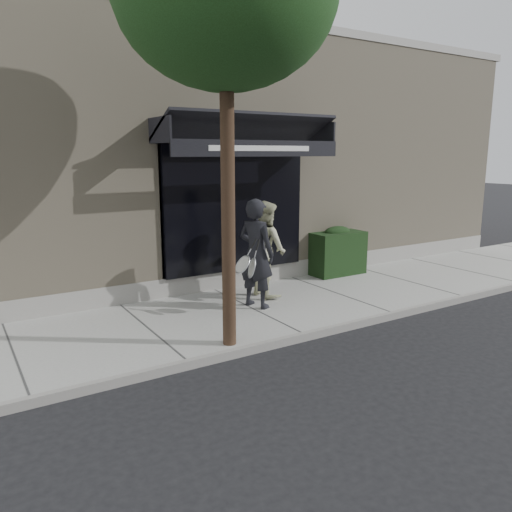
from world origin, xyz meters
TOP-DOWN VIEW (x-y plane):
  - ground at (0.00, 0.00)m, footprint 80.00×80.00m
  - sidewalk at (0.00, 0.00)m, footprint 20.00×3.00m
  - curb at (0.00, -1.55)m, footprint 20.00×0.10m
  - building_facade at (-0.01, 4.96)m, footprint 14.30×8.04m
  - hedge at (1.10, 1.25)m, footprint 1.30×0.70m
  - pedestrian_front at (-1.88, 0.06)m, footprint 0.93×0.87m
  - pedestrian_back at (-1.30, 0.63)m, footprint 0.74×0.94m

SIDE VIEW (x-z plane):
  - ground at x=0.00m, z-range 0.00..0.00m
  - sidewalk at x=0.00m, z-range 0.00..0.12m
  - curb at x=0.00m, z-range 0.00..0.14m
  - hedge at x=1.10m, z-range 0.09..1.23m
  - pedestrian_back at x=-1.30m, z-range 0.12..2.02m
  - pedestrian_front at x=-1.88m, z-range 0.12..2.13m
  - building_facade at x=-0.01m, z-range -0.08..5.56m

